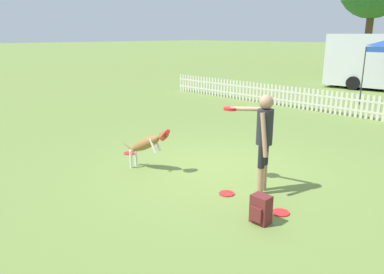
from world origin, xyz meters
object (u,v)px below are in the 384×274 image
at_px(handler_person, 262,132).
at_px(backpack_on_grass, 261,209).
at_px(frisbee_near_handler, 227,193).
at_px(frisbee_near_dog, 281,213).
at_px(equipment_trailer, 373,60).
at_px(leaping_dog, 147,144).
at_px(frisbee_midfield, 130,153).

height_order(handler_person, backpack_on_grass, handler_person).
relative_size(frisbee_near_handler, frisbee_near_dog, 1.00).
relative_size(backpack_on_grass, equipment_trailer, 0.09).
bearing_deg(equipment_trailer, frisbee_near_dog, -79.74).
bearing_deg(handler_person, equipment_trailer, -3.28).
xyz_separation_m(handler_person, leaping_dog, (-2.30, -0.72, -0.54)).
bearing_deg(leaping_dog, handler_person, 90.21).
relative_size(frisbee_near_handler, frisbee_midfield, 1.00).
height_order(leaping_dog, frisbee_near_handler, leaping_dog).
bearing_deg(backpack_on_grass, frisbee_near_handler, 156.84).
distance_m(frisbee_near_handler, frisbee_midfield, 3.11).
xyz_separation_m(leaping_dog, frisbee_near_dog, (3.04, 0.25, -0.54)).
bearing_deg(backpack_on_grass, leaping_dog, 175.62).
relative_size(leaping_dog, frisbee_midfield, 4.39).
height_order(frisbee_near_dog, backpack_on_grass, backpack_on_grass).
bearing_deg(frisbee_near_handler, frisbee_near_dog, 2.40).
bearing_deg(handler_person, frisbee_near_dog, -139.69).
bearing_deg(frisbee_near_dog, frisbee_near_handler, -177.60).
relative_size(handler_person, backpack_on_grass, 4.01).
distance_m(handler_person, equipment_trailer, 15.38).
xyz_separation_m(frisbee_near_handler, backpack_on_grass, (1.02, -0.43, 0.20)).
relative_size(frisbee_midfield, equipment_trailer, 0.05).
height_order(frisbee_near_handler, frisbee_midfield, same).
relative_size(handler_person, frisbee_near_dog, 6.48).
height_order(handler_person, frisbee_midfield, handler_person).
bearing_deg(handler_person, leaping_dog, 90.21).
bearing_deg(equipment_trailer, frisbee_midfield, -94.83).
distance_m(leaping_dog, equipment_trailer, 15.73).
distance_m(frisbee_near_dog, backpack_on_grass, 0.52).
bearing_deg(backpack_on_grass, handler_person, 125.85).
xyz_separation_m(frisbee_near_handler, frisbee_midfield, (-3.10, 0.15, 0.00)).
bearing_deg(frisbee_near_handler, backpack_on_grass, -23.16).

